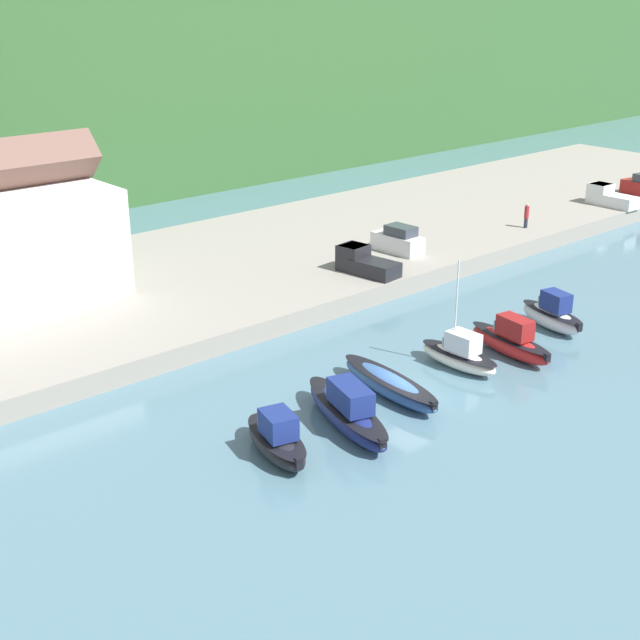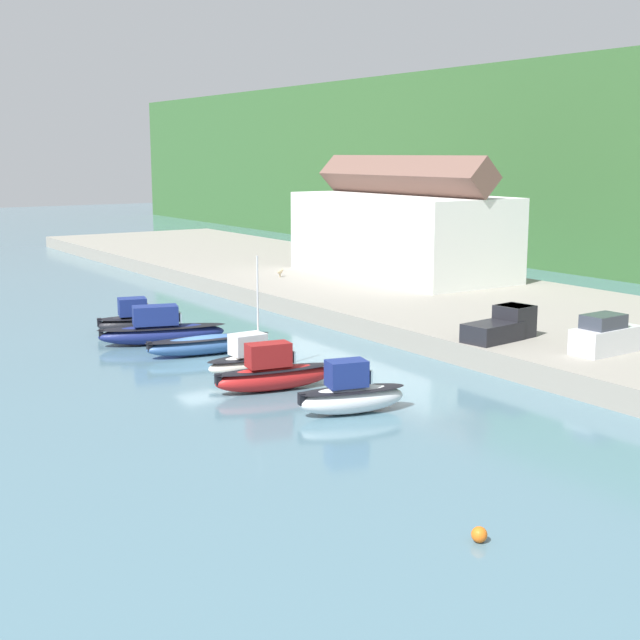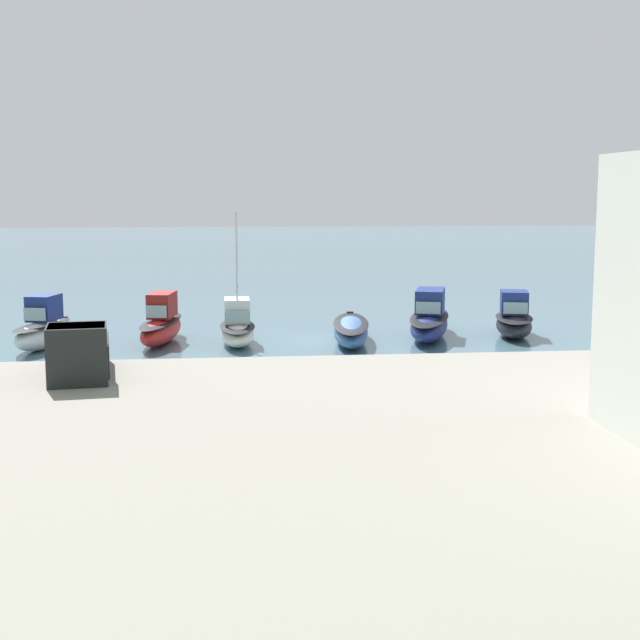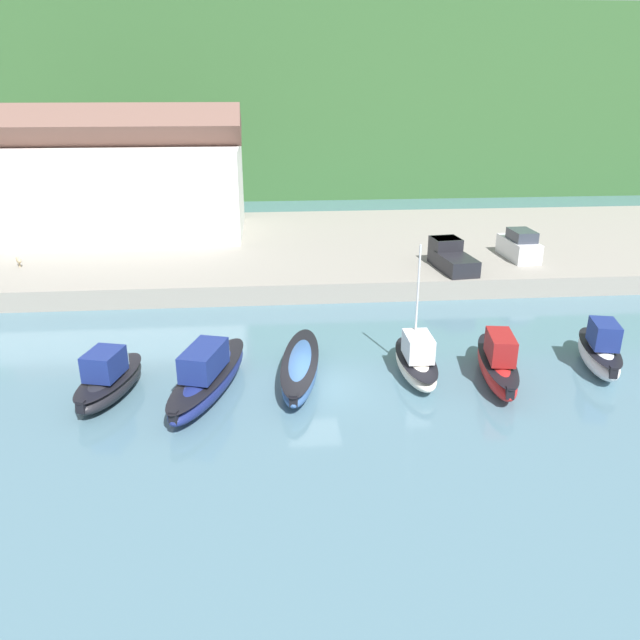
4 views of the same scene
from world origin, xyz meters
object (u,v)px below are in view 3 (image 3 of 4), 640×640
at_px(moored_boat_1, 429,320).
at_px(moored_boat_3, 237,328).
at_px(moored_boat_4, 161,325).
at_px(moored_boat_0, 514,320).
at_px(pickup_truck_0, 79,353).
at_px(moored_boat_5, 43,329).
at_px(moored_boat_2, 351,330).

distance_m(moored_boat_1, moored_boat_3, 10.08).
relative_size(moored_boat_1, moored_boat_4, 1.25).
distance_m(moored_boat_0, pickup_truck_0, 25.02).
bearing_deg(moored_boat_1, moored_boat_5, 20.42).
height_order(moored_boat_0, moored_boat_1, moored_boat_1).
distance_m(moored_boat_0, moored_boat_4, 18.34).
distance_m(moored_boat_2, moored_boat_3, 5.70).
relative_size(moored_boat_3, moored_boat_5, 1.17).
xyz_separation_m(moored_boat_3, moored_boat_4, (3.79, -0.83, 0.09)).
xyz_separation_m(moored_boat_4, moored_boat_5, (5.62, 0.92, 0.03)).
height_order(moored_boat_2, moored_boat_5, moored_boat_5).
height_order(moored_boat_0, moored_boat_3, moored_boat_3).
distance_m(moored_boat_1, moored_boat_2, 4.51).
relative_size(moored_boat_0, moored_boat_3, 0.86).
bearing_deg(moored_boat_3, moored_boat_5, 0.42).
bearing_deg(pickup_truck_0, moored_boat_4, -103.93).
relative_size(moored_boat_4, pickup_truck_0, 1.36).
xyz_separation_m(moored_boat_1, moored_boat_5, (19.44, 1.16, 0.03)).
xyz_separation_m(moored_boat_0, moored_boat_4, (18.34, 0.12, 0.06)).
bearing_deg(moored_boat_3, moored_boat_1, -174.11).
bearing_deg(moored_boat_2, moored_boat_3, 5.81).
height_order(moored_boat_2, moored_boat_4, moored_boat_4).
relative_size(moored_boat_1, moored_boat_3, 1.28).
bearing_deg(moored_boat_1, pickup_truck_0, 60.79).
distance_m(moored_boat_4, moored_boat_5, 5.69).
relative_size(moored_boat_0, moored_boat_2, 0.70).
distance_m(moored_boat_4, pickup_truck_0, 14.87).
relative_size(moored_boat_1, pickup_truck_0, 1.71).
bearing_deg(moored_boat_3, moored_boat_0, -176.46).
height_order(moored_boat_4, pickup_truck_0, pickup_truck_0).
bearing_deg(moored_boat_2, moored_boat_0, -165.32).
bearing_deg(moored_boat_0, pickup_truck_0, 51.11).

